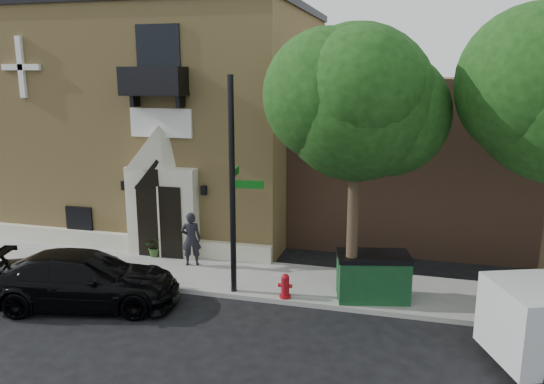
% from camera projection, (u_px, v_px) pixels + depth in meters
% --- Properties ---
extents(ground, '(120.00, 120.00, 0.00)m').
position_uv_depth(ground, '(155.00, 290.00, 16.46)').
color(ground, black).
rests_on(ground, ground).
extents(sidewalk, '(42.00, 3.00, 0.15)m').
position_uv_depth(sidewalk, '(203.00, 274.00, 17.60)').
color(sidewalk, gray).
rests_on(sidewalk, ground).
extents(church, '(12.20, 11.01, 9.30)m').
position_uv_depth(church, '(172.00, 118.00, 23.68)').
color(church, tan).
rests_on(church, ground).
extents(neighbour_building, '(18.00, 8.00, 6.40)m').
position_uv_depth(neighbour_building, '(528.00, 160.00, 21.21)').
color(neighbour_building, brown).
rests_on(neighbour_building, ground).
extents(street_tree_left, '(4.97, 4.38, 7.77)m').
position_uv_depth(street_tree_left, '(357.00, 101.00, 13.97)').
color(street_tree_left, '#38281C').
rests_on(street_tree_left, sidewalk).
extents(black_sedan, '(5.79, 3.41, 1.57)m').
position_uv_depth(black_sedan, '(84.00, 280.00, 15.25)').
color(black_sedan, black).
rests_on(black_sedan, ground).
extents(street_sign, '(1.06, 1.02, 6.41)m').
position_uv_depth(street_sign, '(233.00, 187.00, 15.35)').
color(street_sign, black).
rests_on(street_sign, sidewalk).
extents(fire_hydrant, '(0.42, 0.34, 0.74)m').
position_uv_depth(fire_hydrant, '(285.00, 286.00, 15.49)').
color(fire_hydrant, maroon).
rests_on(fire_hydrant, sidewalk).
extents(dumpster, '(2.29, 1.61, 1.36)m').
position_uv_depth(dumpster, '(373.00, 276.00, 15.38)').
color(dumpster, '#103D1E').
rests_on(dumpster, sidewalk).
extents(planter, '(0.80, 0.75, 0.71)m').
position_uv_depth(planter, '(155.00, 247.00, 19.01)').
color(planter, '#315825').
rests_on(planter, sidewalk).
extents(pedestrian_near, '(0.79, 0.65, 1.86)m').
position_uv_depth(pedestrian_near, '(191.00, 239.00, 18.02)').
color(pedestrian_near, black).
rests_on(pedestrian_near, sidewalk).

